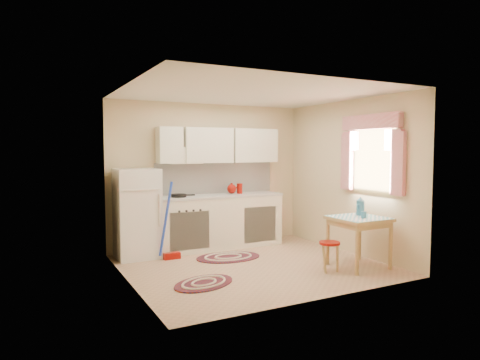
% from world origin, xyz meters
% --- Properties ---
extents(room_shell, '(3.64, 3.60, 2.52)m').
position_xyz_m(room_shell, '(0.16, 0.24, 1.60)').
color(room_shell, tan).
rests_on(room_shell, ground).
extents(fridge, '(0.65, 0.60, 1.40)m').
position_xyz_m(fridge, '(-1.38, 1.25, 0.70)').
color(fridge, white).
rests_on(fridge, ground).
extents(broom, '(0.28, 0.12, 1.20)m').
position_xyz_m(broom, '(-0.94, 0.90, 0.60)').
color(broom, blue).
rests_on(broom, ground).
extents(base_cabinets, '(2.25, 0.60, 0.88)m').
position_xyz_m(base_cabinets, '(0.03, 1.30, 0.44)').
color(base_cabinets, white).
rests_on(base_cabinets, ground).
extents(countertop, '(2.27, 0.62, 0.04)m').
position_xyz_m(countertop, '(0.03, 1.30, 0.90)').
color(countertop, beige).
rests_on(countertop, base_cabinets).
extents(frying_pan, '(0.29, 0.29, 0.05)m').
position_xyz_m(frying_pan, '(-0.69, 1.25, 0.94)').
color(frying_pan, black).
rests_on(frying_pan, countertop).
extents(red_kettle, '(0.23, 0.22, 0.18)m').
position_xyz_m(red_kettle, '(0.30, 1.30, 1.01)').
color(red_kettle, '#890C05').
rests_on(red_kettle, countertop).
extents(red_canister, '(0.11, 0.11, 0.16)m').
position_xyz_m(red_canister, '(0.46, 1.30, 1.00)').
color(red_canister, '#890C05').
rests_on(red_canister, countertop).
extents(table, '(0.72, 0.72, 0.72)m').
position_xyz_m(table, '(1.32, -0.77, 0.36)').
color(table, tan).
rests_on(table, ground).
extents(stool, '(0.36, 0.36, 0.42)m').
position_xyz_m(stool, '(0.79, -0.77, 0.21)').
color(stool, '#890C05').
rests_on(stool, ground).
extents(coffee_pot, '(0.18, 0.16, 0.29)m').
position_xyz_m(coffee_pot, '(1.46, -0.65, 0.87)').
color(coffee_pot, teal).
rests_on(coffee_pot, table).
extents(mug, '(0.08, 0.08, 0.10)m').
position_xyz_m(mug, '(1.31, -0.87, 0.77)').
color(mug, teal).
rests_on(mug, table).
extents(rug_center, '(1.09, 0.78, 0.02)m').
position_xyz_m(rug_center, '(-0.12, 0.57, 0.01)').
color(rug_center, maroon).
rests_on(rug_center, ground).
extents(rug_left, '(1.01, 0.85, 0.02)m').
position_xyz_m(rug_left, '(-0.97, -0.47, 0.01)').
color(rug_left, maroon).
rests_on(rug_left, ground).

